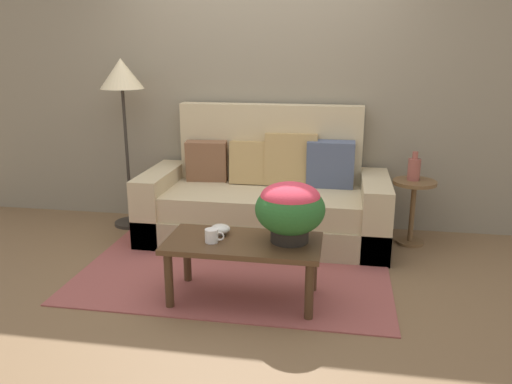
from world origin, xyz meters
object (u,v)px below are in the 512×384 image
(table_vase, at_px, (414,169))
(coffee_mug, at_px, (212,236))
(couch, at_px, (266,200))
(potted_plant, at_px, (290,208))
(floor_lamp, at_px, (122,87))
(snack_bowl, at_px, (220,229))
(side_table, at_px, (413,200))
(coffee_table, at_px, (243,249))

(table_vase, bearing_deg, coffee_mug, -136.72)
(couch, height_order, potted_plant, couch)
(floor_lamp, xyz_separation_m, snack_bowl, (1.19, -1.22, -0.85))
(snack_bowl, bearing_deg, floor_lamp, 134.28)
(side_table, bearing_deg, table_vase, 124.12)
(side_table, xyz_separation_m, potted_plant, (-0.94, -1.21, 0.27))
(couch, bearing_deg, side_table, 2.55)
(couch, relative_size, coffee_table, 2.07)
(couch, xyz_separation_m, potted_plant, (0.33, -1.16, 0.31))
(coffee_table, height_order, side_table, side_table)
(side_table, bearing_deg, floor_lamp, 178.86)
(snack_bowl, xyz_separation_m, table_vase, (1.40, 1.19, 0.20))
(couch, relative_size, coffee_mug, 16.39)
(potted_plant, bearing_deg, table_vase, 53.18)
(side_table, xyz_separation_m, snack_bowl, (-1.42, -1.17, 0.07))
(floor_lamp, height_order, snack_bowl, floor_lamp)
(side_table, distance_m, table_vase, 0.28)
(potted_plant, bearing_deg, coffee_mug, -168.09)
(floor_lamp, distance_m, snack_bowl, 1.90)
(table_vase, bearing_deg, floor_lamp, 179.28)
(coffee_mug, xyz_separation_m, snack_bowl, (0.02, 0.15, -0.01))
(coffee_table, height_order, potted_plant, potted_plant)
(potted_plant, relative_size, table_vase, 1.85)
(table_vase, bearing_deg, couch, -176.54)
(floor_lamp, xyz_separation_m, coffee_mug, (1.17, -1.37, -0.84))
(table_vase, bearing_deg, potted_plant, -126.82)
(coffee_mug, height_order, table_vase, table_vase)
(table_vase, bearing_deg, snack_bowl, -139.80)
(coffee_table, relative_size, floor_lamp, 0.66)
(floor_lamp, relative_size, snack_bowl, 11.46)
(couch, distance_m, coffee_mug, 1.28)
(coffee_table, xyz_separation_m, side_table, (1.24, 1.26, 0.03))
(coffee_table, height_order, floor_lamp, floor_lamp)
(couch, height_order, floor_lamp, floor_lamp)
(couch, relative_size, snack_bowl, 15.61)
(couch, distance_m, table_vase, 1.30)
(couch, distance_m, side_table, 1.27)
(couch, bearing_deg, coffee_table, -88.51)
(side_table, distance_m, floor_lamp, 2.76)
(side_table, distance_m, coffee_mug, 1.95)
(coffee_table, xyz_separation_m, table_vase, (1.23, 1.28, 0.30))
(snack_bowl, bearing_deg, side_table, 39.48)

